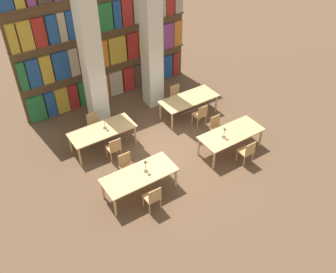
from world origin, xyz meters
The scene contains 19 objects.
ground_plane centered at (0.00, 0.00, 0.00)m, with size 40.00×40.00×0.00m, color brown.
bookshelf_bank centered at (0.02, 4.02, 2.64)m, with size 6.84×0.35×5.50m.
pillar_left centered at (-1.16, 2.68, 3.00)m, with size 0.61×0.61×6.00m.
pillar_center centered at (1.16, 2.68, 3.00)m, with size 0.61×0.61×6.00m.
reading_table_0 centered at (-1.68, -1.17, 0.67)m, with size 2.17×0.94×0.74m.
chair_0 centered at (-1.70, -1.93, 0.48)m, with size 0.42×0.40×0.88m.
chair_1 centered at (-1.70, -0.42, 0.48)m, with size 0.42×0.40×0.88m.
desk_lamp_0 centered at (-1.46, -1.18, 1.02)m, with size 0.14×0.14×0.42m.
reading_table_1 centered at (1.77, -1.18, 0.67)m, with size 2.17×0.94×0.74m.
chair_2 centered at (1.80, -1.94, 0.48)m, with size 0.42×0.40×0.88m.
chair_3 centered at (1.80, -0.43, 0.48)m, with size 0.42×0.40×0.88m.
desk_lamp_1 centered at (1.42, -1.22, 1.00)m, with size 0.14×0.14×0.39m.
reading_table_2 centered at (-1.67, 1.30, 0.67)m, with size 2.17×0.94×0.74m.
chair_4 centered at (-1.63, 0.54, 0.48)m, with size 0.42×0.40×0.88m.
chair_5 centered at (-1.63, 2.05, 0.48)m, with size 0.42×0.40×0.88m.
desk_lamp_2 centered at (-1.55, 1.32, 1.02)m, with size 0.14×0.14×0.42m.
reading_table_3 centered at (1.81, 1.23, 0.67)m, with size 2.17×0.94×0.74m.
chair_6 centered at (1.79, 0.47, 0.48)m, with size 0.42×0.40×0.88m.
chair_7 centered at (1.79, 1.98, 0.48)m, with size 0.42×0.40×0.88m.
Camera 1 is at (-5.19, -7.97, 8.32)m, focal length 40.00 mm.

